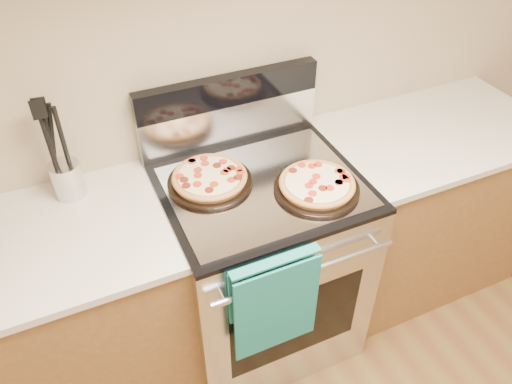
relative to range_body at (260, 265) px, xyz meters
name	(u,v)px	position (x,y,z in m)	size (l,w,h in m)	color
wall_back	(223,40)	(0.00, 0.35, 0.90)	(4.00, 4.00, 0.00)	tan
range_body	(260,265)	(0.00, 0.00, 0.00)	(0.76, 0.68, 0.90)	#B7B7BC
oven_window	(296,324)	(0.00, -0.34, 0.00)	(0.56, 0.01, 0.40)	black
cooktop	(261,185)	(0.00, 0.00, 0.46)	(0.76, 0.68, 0.02)	black
backsplash_lower	(230,123)	(0.00, 0.31, 0.56)	(0.76, 0.06, 0.18)	silver
backsplash_upper	(228,90)	(0.00, 0.31, 0.71)	(0.76, 0.06, 0.12)	black
oven_handle	(306,272)	(0.00, -0.38, 0.35)	(0.03, 0.03, 0.70)	silver
dish_towel	(274,302)	(-0.12, -0.38, 0.25)	(0.32, 0.05, 0.42)	teal
foil_sheet	(264,187)	(0.00, -0.03, 0.47)	(0.70, 0.55, 0.01)	gray
cabinet_left	(53,332)	(-0.88, 0.03, -0.01)	(1.00, 0.62, 0.88)	brown
countertop_left	(17,252)	(-0.88, 0.03, 0.45)	(1.02, 0.64, 0.03)	beige
cabinet_right	(417,208)	(0.88, 0.03, -0.01)	(1.00, 0.62, 0.88)	brown
countertop_right	(438,132)	(0.88, 0.03, 0.45)	(1.02, 0.64, 0.03)	beige
pepperoni_pizza_back	(210,179)	(-0.18, 0.07, 0.50)	(0.32, 0.32, 0.04)	#A56432
pepperoni_pizza_front	(317,185)	(0.17, -0.13, 0.50)	(0.31, 0.31, 0.04)	#A56432
utensil_crock	(68,180)	(-0.67, 0.24, 0.53)	(0.11, 0.11, 0.14)	silver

